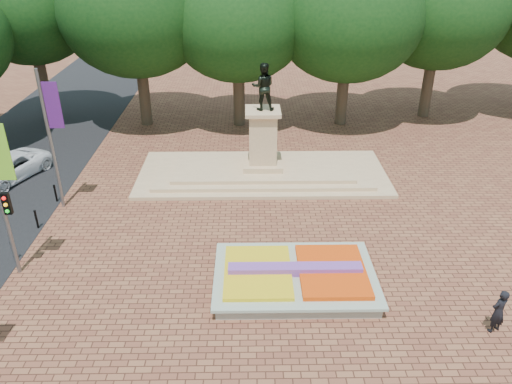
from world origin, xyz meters
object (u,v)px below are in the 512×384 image
at_px(flower_bed, 295,277).
at_px(pedestrian, 498,311).
at_px(van, 8,168).
at_px(monument, 263,161).

height_order(flower_bed, pedestrian, pedestrian).
bearing_deg(flower_bed, pedestrian, -21.59).
distance_m(van, pedestrian, 25.19).
relative_size(flower_bed, monument, 0.45).
distance_m(flower_bed, pedestrian, 7.24).
xyz_separation_m(van, pedestrian, (21.95, -12.34, 0.19)).
bearing_deg(flower_bed, monument, 95.87).
distance_m(flower_bed, van, 18.06).
bearing_deg(van, monument, 24.24).
distance_m(monument, van, 14.22).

